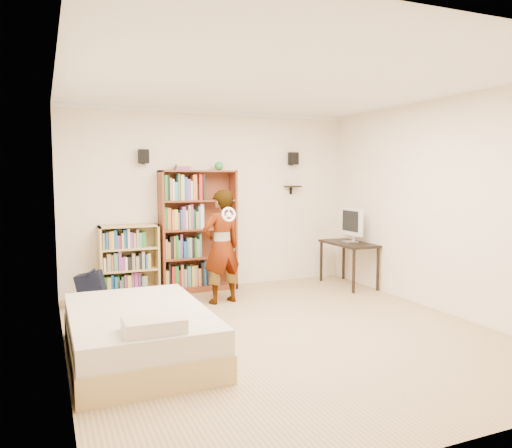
% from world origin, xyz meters
% --- Properties ---
extents(ground, '(4.50, 5.00, 0.01)m').
position_xyz_m(ground, '(0.00, 0.00, 0.00)').
color(ground, tan).
rests_on(ground, ground).
extents(room_shell, '(4.52, 5.02, 2.71)m').
position_xyz_m(room_shell, '(0.00, 0.00, 1.76)').
color(room_shell, white).
rests_on(room_shell, ground).
extents(crown_molding, '(4.50, 5.00, 0.06)m').
position_xyz_m(crown_molding, '(0.00, 0.00, 2.67)').
color(crown_molding, white).
rests_on(crown_molding, room_shell).
extents(speaker_left, '(0.14, 0.12, 0.20)m').
position_xyz_m(speaker_left, '(-1.05, 2.40, 2.00)').
color(speaker_left, black).
rests_on(speaker_left, room_shell).
extents(speaker_right, '(0.14, 0.12, 0.20)m').
position_xyz_m(speaker_right, '(1.35, 2.40, 2.00)').
color(speaker_right, black).
rests_on(speaker_right, room_shell).
extents(wall_shelf, '(0.25, 0.16, 0.02)m').
position_xyz_m(wall_shelf, '(1.35, 2.41, 1.55)').
color(wall_shelf, black).
rests_on(wall_shelf, room_shell).
extents(tall_bookshelf, '(1.14, 0.33, 1.81)m').
position_xyz_m(tall_bookshelf, '(-0.27, 2.33, 0.90)').
color(tall_bookshelf, brown).
rests_on(tall_bookshelf, ground).
extents(low_bookshelf, '(0.82, 0.31, 1.03)m').
position_xyz_m(low_bookshelf, '(-1.29, 2.35, 0.51)').
color(low_bookshelf, tan).
rests_on(low_bookshelf, ground).
extents(computer_desk, '(0.50, 1.01, 0.69)m').
position_xyz_m(computer_desk, '(1.98, 1.71, 0.34)').
color(computer_desk, black).
rests_on(computer_desk, ground).
extents(imac, '(0.12, 0.54, 0.54)m').
position_xyz_m(imac, '(2.02, 1.74, 0.95)').
color(imac, silver).
rests_on(imac, computer_desk).
extents(daybed, '(1.27, 1.95, 0.58)m').
position_xyz_m(daybed, '(-1.59, -0.11, 0.29)').
color(daybed, silver).
rests_on(daybed, ground).
extents(person, '(0.63, 0.48, 1.54)m').
position_xyz_m(person, '(-0.20, 1.50, 0.77)').
color(person, black).
rests_on(person, ground).
extents(wii_wheel, '(0.19, 0.07, 0.20)m').
position_xyz_m(wii_wheel, '(-0.20, 1.21, 1.23)').
color(wii_wheel, silver).
rests_on(wii_wheel, person).
extents(navy_bag, '(0.43, 0.35, 0.50)m').
position_xyz_m(navy_bag, '(-1.85, 1.85, 0.25)').
color(navy_bag, black).
rests_on(navy_bag, ground).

